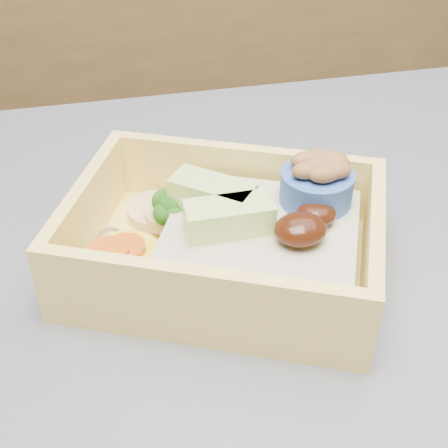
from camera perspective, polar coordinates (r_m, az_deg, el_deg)
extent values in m
cube|color=brown|center=(1.67, -14.47, 9.02)|extent=(3.20, 0.60, 0.90)
cube|color=#FFDF69|center=(0.43, 0.00, -3.68)|extent=(0.25, 0.22, 0.01)
cube|color=#FFDF69|center=(0.47, 1.73, 4.44)|extent=(0.19, 0.09, 0.05)
cube|color=#FFDF69|center=(0.36, -2.24, -7.15)|extent=(0.19, 0.09, 0.05)
cube|color=#FFDF69|center=(0.41, 13.40, -2.31)|extent=(0.06, 0.12, 0.05)
cube|color=#FFDF69|center=(0.44, -12.45, 0.99)|extent=(0.06, 0.12, 0.05)
cube|color=tan|center=(0.42, 3.34, -2.03)|extent=(0.16, 0.15, 0.03)
ellipsoid|color=black|center=(0.39, 7.01, -0.49)|extent=(0.04, 0.04, 0.02)
ellipsoid|color=black|center=(0.41, 8.39, 0.87)|extent=(0.03, 0.03, 0.01)
cube|color=#BFEB7B|center=(0.40, 0.44, 0.63)|extent=(0.06, 0.03, 0.02)
cube|color=#BFEB7B|center=(0.42, -1.07, 2.70)|extent=(0.06, 0.06, 0.02)
cylinder|color=#72B762|center=(0.44, -4.57, -0.36)|extent=(0.01, 0.01, 0.02)
sphere|color=#245F15|center=(0.43, -4.70, 1.78)|extent=(0.02, 0.02, 0.02)
sphere|color=#245F15|center=(0.43, -3.38, 1.73)|extent=(0.02, 0.02, 0.02)
sphere|color=#245F15|center=(0.44, -5.48, 2.07)|extent=(0.02, 0.02, 0.02)
sphere|color=#245F15|center=(0.43, -4.53, 0.75)|extent=(0.02, 0.02, 0.02)
sphere|color=#245F15|center=(0.43, -5.50, 0.96)|extent=(0.02, 0.02, 0.02)
sphere|color=#245F15|center=(0.44, -4.33, 2.17)|extent=(0.02, 0.02, 0.02)
cylinder|color=yellow|center=(0.41, -9.01, -3.90)|extent=(0.05, 0.05, 0.02)
cylinder|color=#D55111|center=(0.41, -9.04, -2.16)|extent=(0.03, 0.03, 0.00)
cylinder|color=#D55111|center=(0.40, -10.50, -2.45)|extent=(0.03, 0.03, 0.00)
cylinder|color=tan|center=(0.47, -6.07, 1.15)|extent=(0.05, 0.05, 0.01)
cylinder|color=tan|center=(0.46, -4.46, 0.99)|extent=(0.05, 0.05, 0.01)
ellipsoid|color=silver|center=(0.46, -1.53, 1.88)|extent=(0.02, 0.02, 0.02)
ellipsoid|color=silver|center=(0.43, -10.28, -1.70)|extent=(0.02, 0.02, 0.02)
cylinder|color=#3257AC|center=(0.43, 8.45, 3.34)|extent=(0.05, 0.05, 0.02)
ellipsoid|color=brown|center=(0.42, 8.66, 5.27)|extent=(0.03, 0.02, 0.01)
ellipsoid|color=brown|center=(0.42, 10.08, 5.41)|extent=(0.03, 0.02, 0.01)
ellipsoid|color=brown|center=(0.42, 7.51, 5.81)|extent=(0.03, 0.02, 0.01)
ellipsoid|color=brown|center=(0.41, 9.17, 4.54)|extent=(0.03, 0.02, 0.01)
ellipsoid|color=brown|center=(0.41, 7.64, 4.90)|extent=(0.03, 0.02, 0.01)
ellipsoid|color=brown|center=(0.42, 10.16, 4.83)|extent=(0.03, 0.02, 0.01)
ellipsoid|color=brown|center=(0.43, 8.49, 6.08)|extent=(0.03, 0.02, 0.01)
ellipsoid|color=brown|center=(0.43, 9.83, 5.84)|extent=(0.03, 0.02, 0.01)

